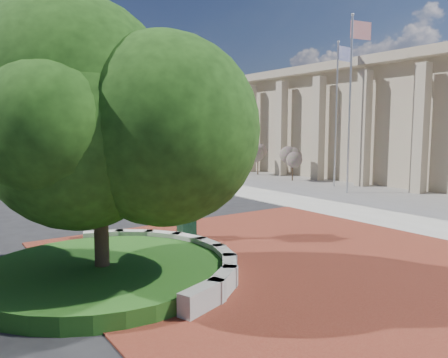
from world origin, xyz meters
TOP-DOWN VIEW (x-y plane):
  - ground at (0.00, 0.00)m, footprint 200.00×200.00m
  - plaza at (0.00, -1.00)m, footprint 12.00×12.00m
  - sidewalk at (16.00, 10.00)m, footprint 20.00×50.00m
  - planter_wall at (-2.71, -0.00)m, footprint 2.96×6.77m
  - grass_bed at (-5.00, 0.00)m, footprint 6.10×6.10m
  - civic_building at (23.60, 12.00)m, footprint 17.35×44.00m
  - tree_planter at (-5.00, 0.00)m, footprint 5.20×5.20m
  - tree_street at (-4.00, 18.00)m, footprint 4.40×4.40m
  - post_clock at (-1.20, 2.37)m, footprint 0.97×0.97m
  - parked_car at (0.70, 36.57)m, footprint 2.82×5.12m
  - flagpole_a at (12.08, 6.40)m, footprint 1.61×0.28m
  - flagpole_b at (13.73, 8.83)m, footprint 1.47×0.17m
  - street_lamp_near at (5.46, 23.82)m, footprint 2.10×0.73m
  - street_lamp_far at (-0.46, 43.24)m, footprint 1.92×0.36m
  - shrub_near at (13.75, 12.81)m, footprint 1.20×1.20m
  - shrub_mid at (14.40, 17.62)m, footprint 1.20×1.20m
  - shrub_far at (12.05, 23.52)m, footprint 1.20×1.20m

SIDE VIEW (x-z plane):
  - ground at x=0.00m, z-range 0.00..0.00m
  - plaza at x=0.00m, z-range 0.00..0.04m
  - sidewalk at x=16.00m, z-range 0.00..0.04m
  - grass_bed at x=-5.00m, z-range 0.00..0.40m
  - planter_wall at x=-2.71m, z-range 0.00..0.54m
  - parked_car at x=0.70m, z-range 0.00..1.65m
  - shrub_near at x=13.75m, z-range 0.49..2.69m
  - shrub_mid at x=14.40m, z-range 0.49..2.69m
  - shrub_far at x=12.05m, z-range 0.49..2.69m
  - post_clock at x=-1.20m, z-range 0.22..4.67m
  - tree_street at x=-4.00m, z-range 0.52..5.96m
  - tree_planter at x=-5.00m, z-range 0.56..6.89m
  - civic_building at x=23.60m, z-range 0.03..8.63m
  - flagpole_b at x=13.73m, z-range 0.12..9.54m
  - street_lamp_far at x=-0.46m, z-range 0.74..9.31m
  - flagpole_a at x=12.08m, z-range 0.13..10.49m
  - street_lamp_near at x=5.46m, z-range 0.82..10.36m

